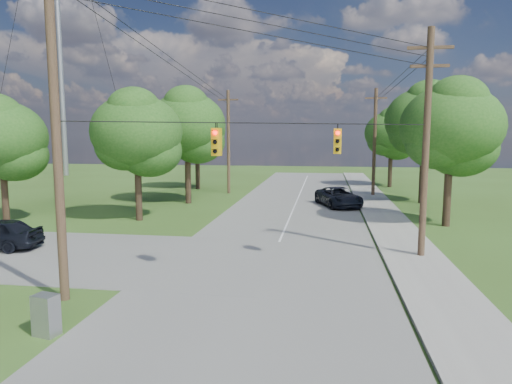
% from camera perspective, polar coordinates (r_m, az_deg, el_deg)
% --- Properties ---
extents(ground, '(140.00, 140.00, 0.00)m').
position_cam_1_polar(ground, '(15.60, -8.47, -14.52)').
color(ground, '#34511B').
rests_on(ground, ground).
extents(main_road, '(10.00, 100.00, 0.03)m').
position_cam_1_polar(main_road, '(19.83, 1.46, -9.63)').
color(main_road, gray).
rests_on(main_road, ground).
extents(sidewalk_east, '(2.60, 100.00, 0.12)m').
position_cam_1_polar(sidewalk_east, '(20.16, 21.01, -9.70)').
color(sidewalk_east, '#A09E96').
rests_on(sidewalk_east, ground).
extents(pole_sw, '(2.00, 0.32, 12.00)m').
position_cam_1_polar(pole_sw, '(16.82, -23.78, 8.21)').
color(pole_sw, brown).
rests_on(pole_sw, ground).
extents(pole_ne, '(2.00, 0.32, 10.50)m').
position_cam_1_polar(pole_ne, '(22.31, 20.50, 6.01)').
color(pole_ne, brown).
rests_on(pole_ne, ground).
extents(pole_north_e, '(2.00, 0.32, 10.00)m').
position_cam_1_polar(pole_north_e, '(44.08, 14.60, 6.14)').
color(pole_north_e, brown).
rests_on(pole_north_e, ground).
extents(pole_north_w, '(2.00, 0.32, 10.00)m').
position_cam_1_polar(pole_north_w, '(44.83, -3.47, 6.37)').
color(pole_north_w, brown).
rests_on(pole_north_w, ground).
extents(power_lines, '(13.93, 29.62, 4.93)m').
position_cam_1_polar(power_lines, '(25.77, 2.26, 14.77)').
color(power_lines, black).
rests_on(power_lines, ground).
extents(traffic_signals, '(4.91, 3.27, 1.05)m').
position_cam_1_polar(traffic_signals, '(18.36, 3.03, 6.38)').
color(traffic_signals, gold).
rests_on(traffic_signals, ground).
extents(radio_mast, '(0.70, 0.70, 45.00)m').
position_cam_1_polar(radio_mast, '(71.98, -23.54, 20.06)').
color(radio_mast, gray).
rests_on(radio_mast, ground).
extents(tree_w_near, '(6.00, 6.00, 8.40)m').
position_cam_1_polar(tree_w_near, '(31.37, -14.70, 7.27)').
color(tree_w_near, '#3B291D').
rests_on(tree_w_near, ground).
extents(tree_w_mid, '(6.40, 6.40, 9.22)m').
position_cam_1_polar(tree_w_mid, '(38.55, -8.62, 8.33)').
color(tree_w_mid, '#3B291D').
rests_on(tree_w_mid, ground).
extents(tree_w_far, '(6.00, 6.00, 8.73)m').
position_cam_1_polar(tree_w_far, '(48.70, -7.38, 7.71)').
color(tree_w_far, '#3B291D').
rests_on(tree_w_far, ground).
extents(tree_e_near, '(6.20, 6.20, 8.81)m').
position_cam_1_polar(tree_e_near, '(30.81, 23.19, 7.54)').
color(tree_e_near, '#3B291D').
rests_on(tree_e_near, ground).
extents(tree_e_mid, '(6.60, 6.60, 9.64)m').
position_cam_1_polar(tree_e_mid, '(40.68, 20.38, 8.37)').
color(tree_e_mid, '#3B291D').
rests_on(tree_e_mid, ground).
extents(tree_e_far, '(5.80, 5.80, 8.32)m').
position_cam_1_polar(tree_e_far, '(52.33, 16.57, 7.07)').
color(tree_e_far, '#3B291D').
rests_on(tree_e_far, ground).
extents(tree_cross_n, '(5.60, 5.60, 7.91)m').
position_cam_1_polar(tree_cross_n, '(33.28, -29.27, 6.00)').
color(tree_cross_n, '#3B291D').
rests_on(tree_cross_n, ground).
extents(car_main_north, '(4.19, 6.00, 1.52)m').
position_cam_1_polar(car_main_north, '(37.16, 10.29, -0.61)').
color(car_main_north, black).
rests_on(car_main_north, main_road).
extents(control_cabinet, '(0.75, 0.61, 1.21)m').
position_cam_1_polar(control_cabinet, '(14.83, -24.76, -13.80)').
color(control_cabinet, gray).
rests_on(control_cabinet, ground).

